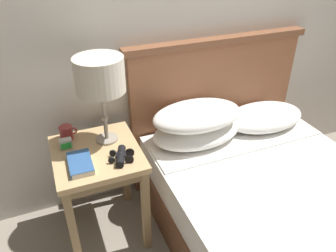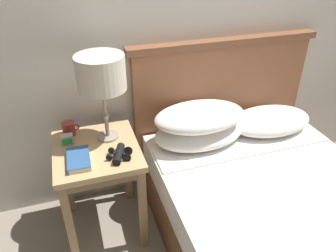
# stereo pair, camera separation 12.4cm
# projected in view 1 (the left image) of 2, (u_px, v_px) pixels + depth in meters

# --- Properties ---
(wall_back) EXTENTS (8.00, 0.06, 2.60)m
(wall_back) POSITION_uv_depth(u_px,v_px,m) (174.00, 9.00, 2.02)
(wall_back) COLOR beige
(wall_back) RESTS_ON ground_plane
(nightstand) EXTENTS (0.49, 0.52, 0.64)m
(nightstand) POSITION_uv_depth(u_px,v_px,m) (98.00, 165.00, 1.91)
(nightstand) COLOR tan
(nightstand) RESTS_ON ground_plane
(bed) EXTENTS (1.35, 1.81, 1.11)m
(bed) POSITION_uv_depth(u_px,v_px,m) (273.00, 206.00, 1.97)
(bed) COLOR brown
(bed) RESTS_ON ground_plane
(table_lamp) EXTENTS (0.27, 0.27, 0.51)m
(table_lamp) POSITION_uv_depth(u_px,v_px,m) (100.00, 77.00, 1.75)
(table_lamp) COLOR gray
(table_lamp) RESTS_ON nightstand
(book_on_nightstand) EXTENTS (0.13, 0.21, 0.03)m
(book_on_nightstand) POSITION_uv_depth(u_px,v_px,m) (80.00, 163.00, 1.74)
(book_on_nightstand) COLOR silver
(book_on_nightstand) RESTS_ON nightstand
(binoculars_pair) EXTENTS (0.15, 0.16, 0.05)m
(binoculars_pair) POSITION_uv_depth(u_px,v_px,m) (121.00, 156.00, 1.78)
(binoculars_pair) COLOR black
(binoculars_pair) RESTS_ON nightstand
(coffee_mug) EXTENTS (0.10, 0.08, 0.08)m
(coffee_mug) POSITION_uv_depth(u_px,v_px,m) (67.00, 133.00, 1.95)
(coffee_mug) COLOR #993333
(coffee_mug) RESTS_ON nightstand
(alarm_clock) EXTENTS (0.07, 0.05, 0.06)m
(alarm_clock) POSITION_uv_depth(u_px,v_px,m) (66.00, 144.00, 1.87)
(alarm_clock) COLOR #B7B2A8
(alarm_clock) RESTS_ON nightstand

